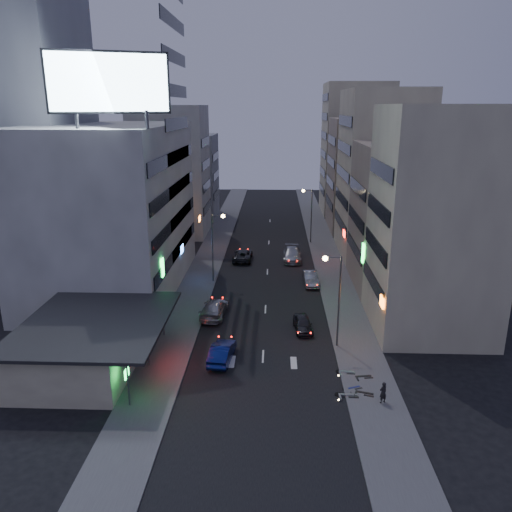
# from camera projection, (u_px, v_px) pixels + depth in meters

# --- Properties ---
(ground) EXTENTS (180.00, 180.00, 0.00)m
(ground) POSITION_uv_depth(u_px,v_px,m) (262.00, 382.00, 37.38)
(ground) COLOR black
(ground) RESTS_ON ground
(sidewalk_left) EXTENTS (4.00, 120.00, 0.12)m
(sidewalk_left) POSITION_uv_depth(u_px,v_px,m) (208.00, 261.00, 66.36)
(sidewalk_left) COLOR #4C4C4F
(sidewalk_left) RESTS_ON ground
(sidewalk_right) EXTENTS (4.00, 120.00, 0.12)m
(sidewalk_right) POSITION_uv_depth(u_px,v_px,m) (328.00, 262.00, 65.77)
(sidewalk_right) COLOR #4C4C4F
(sidewalk_right) RESTS_ON ground
(food_court) EXTENTS (11.00, 13.00, 3.88)m
(food_court) POSITION_uv_depth(u_px,v_px,m) (86.00, 343.00, 39.23)
(food_court) COLOR beige
(food_court) RESTS_ON ground
(white_building) EXTENTS (14.00, 24.00, 18.00)m
(white_building) POSITION_uv_depth(u_px,v_px,m) (112.00, 209.00, 54.54)
(white_building) COLOR silver
(white_building) RESTS_ON ground
(grey_tower) EXTENTS (10.00, 14.00, 34.00)m
(grey_tower) POSITION_uv_depth(u_px,v_px,m) (34.00, 133.00, 55.44)
(grey_tower) COLOR gray
(grey_tower) RESTS_ON ground
(shophouse_near) EXTENTS (10.00, 11.00, 20.00)m
(shophouse_near) POSITION_uv_depth(u_px,v_px,m) (435.00, 222.00, 43.99)
(shophouse_near) COLOR beige
(shophouse_near) RESTS_ON ground
(shophouse_mid) EXTENTS (11.00, 12.00, 16.00)m
(shophouse_mid) POSITION_uv_depth(u_px,v_px,m) (406.00, 217.00, 55.56)
(shophouse_mid) COLOR gray
(shophouse_mid) RESTS_ON ground
(shophouse_far) EXTENTS (10.00, 14.00, 22.00)m
(shophouse_far) POSITION_uv_depth(u_px,v_px,m) (380.00, 175.00, 67.15)
(shophouse_far) COLOR beige
(shophouse_far) RESTS_ON ground
(far_left_a) EXTENTS (11.00, 10.00, 20.00)m
(far_left_a) POSITION_uv_depth(u_px,v_px,m) (171.00, 172.00, 78.12)
(far_left_a) COLOR silver
(far_left_a) RESTS_ON ground
(far_left_b) EXTENTS (12.00, 10.00, 15.00)m
(far_left_b) POSITION_uv_depth(u_px,v_px,m) (183.00, 176.00, 91.30)
(far_left_b) COLOR gray
(far_left_b) RESTS_ON ground
(far_right_a) EXTENTS (11.00, 12.00, 18.00)m
(far_right_a) POSITION_uv_depth(u_px,v_px,m) (364.00, 175.00, 82.06)
(far_right_a) COLOR gray
(far_right_a) RESTS_ON ground
(far_right_b) EXTENTS (12.00, 12.00, 24.00)m
(far_right_b) POSITION_uv_depth(u_px,v_px,m) (355.00, 149.00, 94.57)
(far_right_b) COLOR beige
(far_right_b) RESTS_ON ground
(billboard) EXTENTS (9.52, 3.75, 6.20)m
(billboard) POSITION_uv_depth(u_px,v_px,m) (109.00, 83.00, 41.15)
(billboard) COLOR #595B60
(billboard) RESTS_ON white_building
(street_lamp_right_near) EXTENTS (1.60, 0.44, 8.02)m
(street_lamp_right_near) POSITION_uv_depth(u_px,v_px,m) (335.00, 288.00, 41.36)
(street_lamp_right_near) COLOR #595B60
(street_lamp_right_near) RESTS_ON sidewalk_right
(street_lamp_left) EXTENTS (1.60, 0.44, 8.02)m
(street_lamp_left) POSITION_uv_depth(u_px,v_px,m) (216.00, 238.00, 57.10)
(street_lamp_left) COLOR #595B60
(street_lamp_left) RESTS_ON sidewalk_left
(street_lamp_right_far) EXTENTS (1.60, 0.44, 8.02)m
(street_lamp_right_far) POSITION_uv_depth(u_px,v_px,m) (309.00, 208.00, 73.89)
(street_lamp_right_far) COLOR #595B60
(street_lamp_right_far) RESTS_ON sidewalk_right
(parked_car_right_near) EXTENTS (1.91, 3.98, 1.31)m
(parked_car_right_near) POSITION_uv_depth(u_px,v_px,m) (303.00, 324.00, 45.80)
(parked_car_right_near) COLOR #27272C
(parked_car_right_near) RESTS_ON ground
(parked_car_right_mid) EXTENTS (1.72, 4.48, 1.46)m
(parked_car_right_mid) POSITION_uv_depth(u_px,v_px,m) (311.00, 278.00, 57.65)
(parked_car_right_mid) COLOR #9DA1A5
(parked_car_right_mid) RESTS_ON ground
(parked_car_left) EXTENTS (2.54, 5.28, 1.45)m
(parked_car_left) POSITION_uv_depth(u_px,v_px,m) (243.00, 255.00, 66.71)
(parked_car_left) COLOR #292B2F
(parked_car_left) RESTS_ON ground
(parked_car_right_far) EXTENTS (2.34, 5.71, 1.65)m
(parked_car_right_far) POSITION_uv_depth(u_px,v_px,m) (292.00, 254.00, 66.63)
(parked_car_right_far) COLOR #96999E
(parked_car_right_far) RESTS_ON ground
(road_car_blue) EXTENTS (2.05, 4.67, 1.49)m
(road_car_blue) POSITION_uv_depth(u_px,v_px,m) (222.00, 352.00, 40.33)
(road_car_blue) COLOR navy
(road_car_blue) RESTS_ON ground
(road_car_silver) EXTENTS (2.62, 5.65, 1.60)m
(road_car_silver) POSITION_uv_depth(u_px,v_px,m) (214.00, 308.00, 48.92)
(road_car_silver) COLOR #9D9EA5
(road_car_silver) RESTS_ON ground
(person) EXTENTS (0.68, 0.60, 1.57)m
(person) POSITION_uv_depth(u_px,v_px,m) (383.00, 392.00, 34.36)
(person) COLOR black
(person) RESTS_ON sidewalk_right
(scooter_black_a) EXTENTS (1.16, 2.02, 1.17)m
(scooter_black_a) POSITION_uv_depth(u_px,v_px,m) (375.00, 386.00, 35.49)
(scooter_black_a) COLOR black
(scooter_black_a) RESTS_ON sidewalk_right
(scooter_silver_a) EXTENTS (0.70, 2.01, 1.22)m
(scooter_silver_a) POSITION_uv_depth(u_px,v_px,m) (358.00, 386.00, 35.42)
(scooter_silver_a) COLOR #939499
(scooter_silver_a) RESTS_ON sidewalk_right
(scooter_blue) EXTENTS (1.13, 1.75, 1.01)m
(scooter_blue) POSITION_uv_depth(u_px,v_px,m) (360.00, 379.00, 36.55)
(scooter_blue) COLOR navy
(scooter_blue) RESTS_ON sidewalk_right
(scooter_black_b) EXTENTS (0.91, 1.96, 1.15)m
(scooter_black_b) POSITION_uv_depth(u_px,v_px,m) (371.00, 368.00, 37.95)
(scooter_black_b) COLOR black
(scooter_black_b) RESTS_ON sidewalk_right
(scooter_silver_b) EXTENTS (0.71, 1.80, 1.08)m
(scooter_silver_b) POSITION_uv_depth(u_px,v_px,m) (355.00, 365.00, 38.48)
(scooter_silver_b) COLOR #999AA0
(scooter_silver_b) RESTS_ON sidewalk_right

